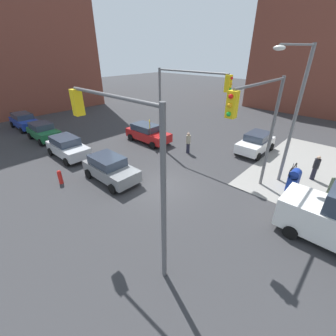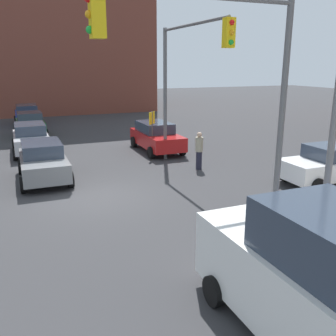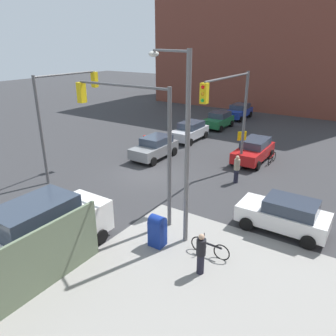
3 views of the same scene
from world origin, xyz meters
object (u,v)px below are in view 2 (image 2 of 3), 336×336
at_px(traffic_signal_nw_corner, 186,67).
at_px(sedan_white, 330,164).
at_px(pedestrian_crossing, 199,150).
at_px(hatchback_silver, 31,138).
at_px(street_lamp_corner, 327,68).
at_px(van_white_delivery, 332,289).
at_px(traffic_signal_ne_corner, 219,71).
at_px(hatchback_green, 30,124).
at_px(coupe_blue, 27,115).
at_px(hatchback_red, 156,136).
at_px(mailbox_blue, 330,218).
at_px(sedan_gray, 43,161).
at_px(bicycle_at_crosswalk, 174,142).

xyz_separation_m(traffic_signal_nw_corner, sedan_white, (4.11, 4.68, -3.83)).
bearing_deg(sedan_white, pedestrian_crossing, -135.29).
bearing_deg(hatchback_silver, street_lamp_corner, 28.33).
height_order(street_lamp_corner, van_white_delivery, street_lamp_corner).
distance_m(traffic_signal_nw_corner, traffic_signal_ne_corner, 6.93).
xyz_separation_m(hatchback_green, coupe_blue, (-5.29, 0.03, 0.00)).
distance_m(hatchback_red, coupe_blue, 14.42).
height_order(mailbox_blue, coupe_blue, coupe_blue).
height_order(sedan_gray, pedestrian_crossing, pedestrian_crossing).
bearing_deg(mailbox_blue, sedan_gray, -143.88).
xyz_separation_m(hatchback_green, sedan_white, (16.09, 10.84, 0.00)).
bearing_deg(mailbox_blue, street_lamp_corner, 158.10).
relative_size(traffic_signal_nw_corner, bicycle_at_crosswalk, 3.71).
height_order(hatchback_silver, coupe_blue, same).
bearing_deg(sedan_white, street_lamp_corner, -50.80).
distance_m(traffic_signal_nw_corner, hatchback_red, 5.79).
bearing_deg(bicycle_at_crosswalk, van_white_delivery, -14.58).
xyz_separation_m(traffic_signal_nw_corner, mailbox_blue, (8.29, 0.50, -3.91)).
height_order(traffic_signal_ne_corner, hatchback_red, traffic_signal_ne_corner).
bearing_deg(mailbox_blue, hatchback_red, -178.75).
bearing_deg(bicycle_at_crosswalk, sedan_gray, -63.79).
xyz_separation_m(traffic_signal_ne_corner, hatchback_red, (-10.92, 2.37, -3.79)).
height_order(van_white_delivery, pedestrian_crossing, van_white_delivery).
relative_size(hatchback_green, bicycle_at_crosswalk, 2.20).
distance_m(hatchback_red, bicycle_at_crosswalk, 1.42).
xyz_separation_m(traffic_signal_ne_corner, bicycle_at_crosswalk, (-11.30, 3.65, -4.29)).
bearing_deg(traffic_signal_ne_corner, street_lamp_corner, 79.77).
bearing_deg(pedestrian_crossing, sedan_white, 171.90).
relative_size(street_lamp_corner, hatchback_red, 1.80).
relative_size(coupe_blue, van_white_delivery, 0.81).
bearing_deg(sedan_gray, hatchback_green, 179.70).
bearing_deg(traffic_signal_nw_corner, van_white_delivery, -13.29).
xyz_separation_m(traffic_signal_nw_corner, hatchback_red, (-4.33, 0.22, -3.83)).
xyz_separation_m(traffic_signal_nw_corner, van_white_delivery, (11.43, -2.70, -3.40)).
xyz_separation_m(sedan_gray, pedestrian_crossing, (1.00, 6.92, 0.08)).
bearing_deg(mailbox_blue, coupe_blue, -165.45).
bearing_deg(hatchback_green, mailbox_blue, 18.19).
bearing_deg(coupe_blue, street_lamp_corner, 16.19).
bearing_deg(hatchback_green, traffic_signal_ne_corner, 12.19).
height_order(hatchback_red, pedestrian_crossing, pedestrian_crossing).
height_order(sedan_white, pedestrian_crossing, pedestrian_crossing).
bearing_deg(street_lamp_corner, sedan_white, 129.20).
bearing_deg(hatchback_green, hatchback_silver, -2.60).
distance_m(traffic_signal_ne_corner, mailbox_blue, 4.99).
distance_m(hatchback_green, sedan_white, 19.40).
bearing_deg(traffic_signal_ne_corner, sedan_gray, -151.53).
bearing_deg(hatchback_green, street_lamp_corner, 20.41).
bearing_deg(van_white_delivery, bicycle_at_crosswalk, 165.42).
bearing_deg(hatchback_red, coupe_blue, -153.83).
bearing_deg(traffic_signal_nw_corner, coupe_blue, -160.45).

